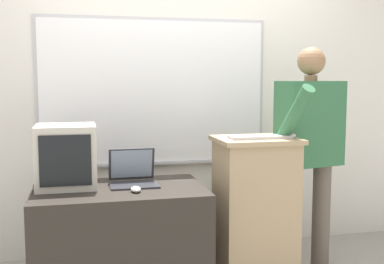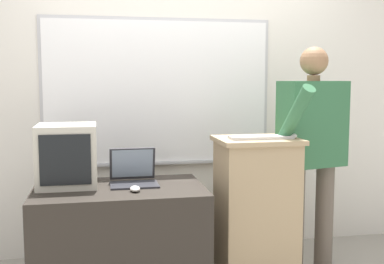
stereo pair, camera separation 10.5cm
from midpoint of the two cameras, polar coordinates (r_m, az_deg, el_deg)
name	(u,v)px [view 2 (the right image)]	position (r m, az deg, el deg)	size (l,w,h in m)	color
back_wall	(180,75)	(3.95, -0.69, 6.78)	(6.40, 0.17, 2.89)	silver
lectern_podium	(256,213)	(3.30, 8.50, -9.47)	(0.54, 0.44, 1.02)	tan
side_desk	(120,244)	(3.16, -7.55, -13.00)	(1.06, 0.67, 0.73)	#28231E
person_presenter	(312,145)	(3.49, 14.89, -1.49)	(0.63, 0.60, 1.63)	brown
laptop	(133,173)	(3.15, -6.04, -4.82)	(0.30, 0.29, 0.23)	#28282D
wireless_keyboard	(261,137)	(3.15, 9.13, -0.63)	(0.41, 0.12, 0.02)	silver
computer_mouse_by_laptop	(135,189)	(2.93, -5.75, -6.72)	(0.06, 0.10, 0.03)	silver
computer_mouse_by_keyboard	(292,136)	(3.22, 12.67, -0.43)	(0.06, 0.10, 0.03)	silver
crt_monitor	(67,155)	(3.14, -13.65, -2.67)	(0.37, 0.39, 0.39)	#BCB7A8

